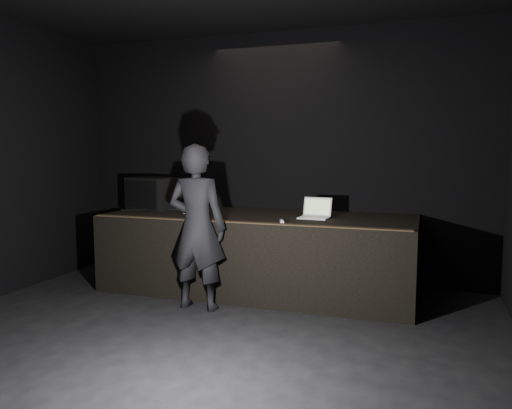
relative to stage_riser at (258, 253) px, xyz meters
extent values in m
plane|color=black|center=(0.00, -2.73, -0.50)|extent=(7.00, 7.00, 0.00)
cube|color=black|center=(0.00, 0.77, 1.25)|extent=(6.00, 0.10, 3.50)
cube|color=black|center=(0.00, 0.00, 0.00)|extent=(4.00, 1.50, 1.00)
cube|color=brown|center=(0.00, -0.71, 0.51)|extent=(3.92, 0.10, 0.01)
cube|color=black|center=(-1.67, 0.20, 0.73)|extent=(0.78, 0.64, 0.45)
cube|color=black|center=(-1.74, -0.04, 0.73)|extent=(0.62, 0.20, 0.39)
cylinder|color=black|center=(-1.54, 0.01, 0.51)|extent=(0.86, 0.41, 0.02)
cube|color=silver|center=(0.76, -0.09, 0.51)|extent=(0.38, 0.28, 0.02)
cube|color=silver|center=(0.76, -0.09, 0.52)|extent=(0.31, 0.17, 0.00)
cube|color=silver|center=(0.77, 0.07, 0.63)|extent=(0.36, 0.10, 0.23)
cube|color=#A7CE3C|center=(0.77, 0.06, 0.63)|extent=(0.32, 0.08, 0.19)
cylinder|color=silver|center=(-0.98, -0.17, 0.58)|extent=(0.06, 0.06, 0.15)
cylinder|color=navy|center=(-0.98, -0.17, 0.58)|extent=(0.06, 0.06, 0.07)
cylinder|color=maroon|center=(-0.98, -0.17, 0.54)|extent=(0.06, 0.06, 0.01)
cylinder|color=white|center=(0.64, 0.05, 0.56)|extent=(0.09, 0.09, 0.11)
cube|color=white|center=(0.48, -0.57, 0.52)|extent=(0.09, 0.17, 0.03)
imported|color=black|center=(-0.43, -0.95, 0.46)|extent=(0.70, 0.46, 1.91)
camera|label=1|loc=(2.06, -6.11, 1.34)|focal=35.00mm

